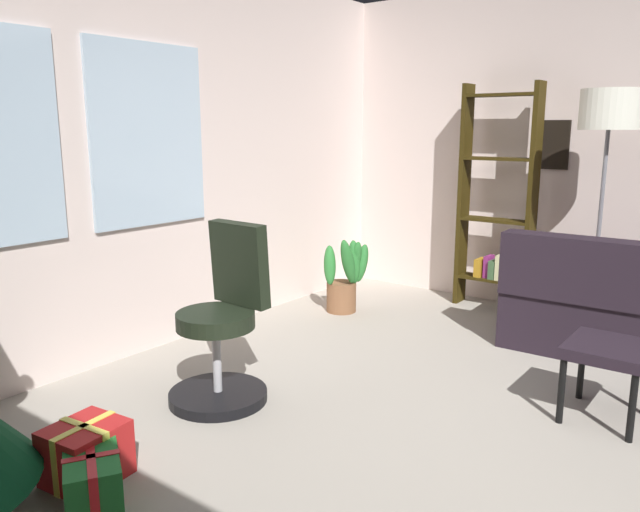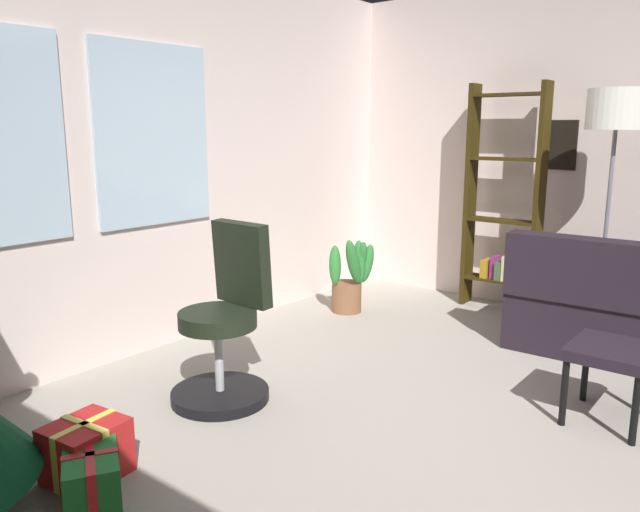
# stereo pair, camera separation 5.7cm
# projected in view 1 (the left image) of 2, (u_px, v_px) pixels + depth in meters

# --- Properties ---
(ground_plane) EXTENTS (5.48, 5.13, 0.10)m
(ground_plane) POSITION_uv_depth(u_px,v_px,m) (497.00, 483.00, 2.81)
(ground_plane) COLOR #A69E92
(wall_back_with_windows) EXTENTS (5.48, 0.12, 2.70)m
(wall_back_with_windows) POSITION_uv_depth(u_px,v_px,m) (125.00, 156.00, 4.06)
(wall_back_with_windows) COLOR silver
(wall_back_with_windows) RESTS_ON ground_plane
(footstool) EXTENTS (0.44, 0.40, 0.42)m
(footstool) POSITION_uv_depth(u_px,v_px,m) (608.00, 355.00, 3.25)
(footstool) COLOR black
(footstool) RESTS_ON ground_plane
(gift_box_red) EXTENTS (0.35, 0.31, 0.26)m
(gift_box_red) POSITION_uv_depth(u_px,v_px,m) (86.00, 453.00, 2.72)
(gift_box_red) COLOR red
(gift_box_red) RESTS_ON ground_plane
(gift_box_green) EXTENTS (0.36, 0.41, 0.24)m
(gift_box_green) POSITION_uv_depth(u_px,v_px,m) (93.00, 482.00, 2.52)
(gift_box_green) COLOR #1E722D
(gift_box_green) RESTS_ON ground_plane
(office_chair) EXTENTS (0.56, 0.56, 1.01)m
(office_chair) POSITION_uv_depth(u_px,v_px,m) (223.00, 332.00, 3.50)
(office_chair) COLOR black
(office_chair) RESTS_ON ground_plane
(bookshelf) EXTENTS (0.18, 0.64, 1.90)m
(bookshelf) POSITION_uv_depth(u_px,v_px,m) (497.00, 211.00, 5.21)
(bookshelf) COLOR #30250A
(bookshelf) RESTS_ON ground_plane
(floor_lamp) EXTENTS (0.41, 0.41, 1.80)m
(floor_lamp) POSITION_uv_depth(u_px,v_px,m) (609.00, 124.00, 4.32)
(floor_lamp) COLOR slate
(floor_lamp) RESTS_ON ground_plane
(potted_plant) EXTENTS (0.44, 0.34, 0.68)m
(potted_plant) POSITION_uv_depth(u_px,v_px,m) (346.00, 279.00, 5.18)
(potted_plant) COLOR brown
(potted_plant) RESTS_ON ground_plane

